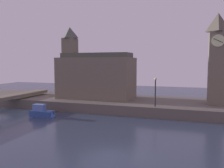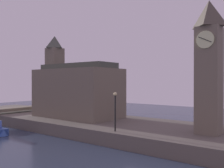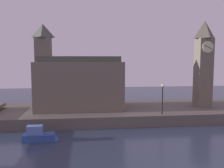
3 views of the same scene
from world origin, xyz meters
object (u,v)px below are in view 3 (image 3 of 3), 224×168
object	(u,v)px
streetlamp	(162,96)
clock_tower	(204,63)
parliament_hall	(77,82)
boat_tour_blue	(41,135)

from	to	relation	value
streetlamp	clock_tower	bearing A→B (deg)	30.42
parliament_hall	boat_tour_blue	size ratio (longest dim) A/B	3.21
clock_tower	parliament_hall	distance (m)	19.59
parliament_hall	boat_tour_blue	distance (m)	11.63
parliament_hall	boat_tour_blue	xyz separation A→B (m)	(-3.62, -9.95, -4.82)
streetlamp	boat_tour_blue	world-z (taller)	streetlamp
boat_tour_blue	clock_tower	bearing A→B (deg)	21.99
clock_tower	boat_tour_blue	distance (m)	25.96
clock_tower	parliament_hall	size ratio (longest dim) A/B	1.04
parliament_hall	streetlamp	size ratio (longest dim) A/B	3.11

